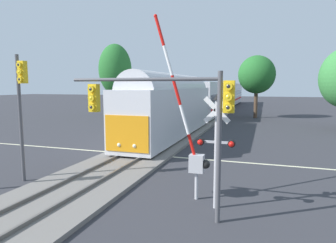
{
  "coord_description": "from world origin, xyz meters",
  "views": [
    {
      "loc": [
        7.61,
        -17.4,
        4.48
      ],
      "look_at": [
        1.24,
        1.91,
        2.0
      ],
      "focal_mm": 31.61,
      "sensor_mm": 36.0,
      "label": 1
    }
  ],
  "objects_px": {
    "commuter_train": "(214,97)",
    "traffic_signal_near_right": "(170,108)",
    "traffic_signal_median": "(21,98)",
    "crossing_gate_near": "(192,144)",
    "pine_left_background": "(115,70)",
    "elm_centre_background": "(257,75)",
    "crossing_signal_mast": "(216,140)"
  },
  "relations": [
    {
      "from": "commuter_train",
      "to": "crossing_gate_near",
      "type": "height_order",
      "value": "crossing_gate_near"
    },
    {
      "from": "crossing_signal_mast",
      "to": "crossing_gate_near",
      "type": "bearing_deg",
      "value": 147.73
    },
    {
      "from": "crossing_gate_near",
      "to": "pine_left_background",
      "type": "bearing_deg",
      "value": 123.2
    },
    {
      "from": "commuter_train",
      "to": "traffic_signal_median",
      "type": "distance_m",
      "value": 35.5
    },
    {
      "from": "crossing_signal_mast",
      "to": "traffic_signal_near_right",
      "type": "xyz_separation_m",
      "value": [
        -1.37,
        -1.12,
        1.18
      ]
    },
    {
      "from": "crossing_gate_near",
      "to": "traffic_signal_near_right",
      "type": "xyz_separation_m",
      "value": [
        -0.33,
        -1.78,
        1.53
      ]
    },
    {
      "from": "crossing_gate_near",
      "to": "pine_left_background",
      "type": "xyz_separation_m",
      "value": [
        -18.47,
        28.22,
        4.6
      ]
    },
    {
      "from": "pine_left_background",
      "to": "commuter_train",
      "type": "bearing_deg",
      "value": 26.59
    },
    {
      "from": "commuter_train",
      "to": "traffic_signal_near_right",
      "type": "distance_m",
      "value": 37.08
    },
    {
      "from": "crossing_gate_near",
      "to": "traffic_signal_median",
      "type": "xyz_separation_m",
      "value": [
        -7.92,
        -0.36,
        1.71
      ]
    },
    {
      "from": "crossing_gate_near",
      "to": "traffic_signal_near_right",
      "type": "bearing_deg",
      "value": -100.45
    },
    {
      "from": "crossing_gate_near",
      "to": "traffic_signal_near_right",
      "type": "distance_m",
      "value": 2.37
    },
    {
      "from": "commuter_train",
      "to": "traffic_signal_median",
      "type": "relative_size",
      "value": 11.14
    },
    {
      "from": "elm_centre_background",
      "to": "pine_left_background",
      "type": "bearing_deg",
      "value": -170.25
    },
    {
      "from": "traffic_signal_median",
      "to": "elm_centre_background",
      "type": "bearing_deg",
      "value": 73.78
    },
    {
      "from": "traffic_signal_near_right",
      "to": "crossing_gate_near",
      "type": "bearing_deg",
      "value": 79.55
    },
    {
      "from": "pine_left_background",
      "to": "traffic_signal_near_right",
      "type": "bearing_deg",
      "value": -58.84
    },
    {
      "from": "crossing_signal_mast",
      "to": "traffic_signal_median",
      "type": "height_order",
      "value": "traffic_signal_median"
    },
    {
      "from": "commuter_train",
      "to": "elm_centre_background",
      "type": "xyz_separation_m",
      "value": [
        6.34,
        -3.35,
        3.22
      ]
    },
    {
      "from": "crossing_signal_mast",
      "to": "elm_centre_background",
      "type": "relative_size",
      "value": 0.49
    },
    {
      "from": "commuter_train",
      "to": "crossing_gate_near",
      "type": "distance_m",
      "value": 35.34
    },
    {
      "from": "crossing_signal_mast",
      "to": "elm_centre_background",
      "type": "distance_m",
      "value": 32.47
    },
    {
      "from": "crossing_signal_mast",
      "to": "elm_centre_background",
      "type": "bearing_deg",
      "value": 89.39
    },
    {
      "from": "elm_centre_background",
      "to": "traffic_signal_median",
      "type": "bearing_deg",
      "value": -106.22
    },
    {
      "from": "traffic_signal_median",
      "to": "pine_left_background",
      "type": "height_order",
      "value": "pine_left_background"
    },
    {
      "from": "traffic_signal_median",
      "to": "elm_centre_background",
      "type": "distance_m",
      "value": 33.38
    },
    {
      "from": "commuter_train",
      "to": "crossing_gate_near",
      "type": "relative_size",
      "value": 9.07
    },
    {
      "from": "traffic_signal_near_right",
      "to": "crossing_signal_mast",
      "type": "bearing_deg",
      "value": 39.34
    },
    {
      "from": "crossing_gate_near",
      "to": "crossing_signal_mast",
      "type": "bearing_deg",
      "value": -32.27
    },
    {
      "from": "crossing_signal_mast",
      "to": "commuter_train",
      "type": "bearing_deg",
      "value": 99.55
    },
    {
      "from": "traffic_signal_near_right",
      "to": "pine_left_background",
      "type": "bearing_deg",
      "value": 121.16
    },
    {
      "from": "traffic_signal_near_right",
      "to": "traffic_signal_median",
      "type": "xyz_separation_m",
      "value": [
        -7.59,
        1.42,
        0.18
      ]
    }
  ]
}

